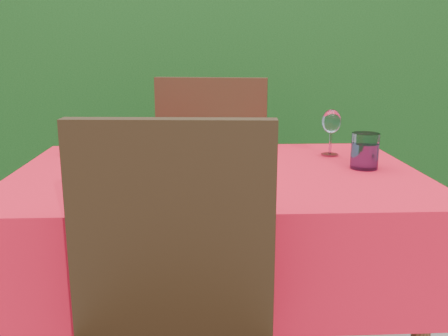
{
  "coord_description": "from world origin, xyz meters",
  "views": [
    {
      "loc": [
        -0.05,
        -1.52,
        1.12
      ],
      "look_at": [
        0.02,
        -0.05,
        0.77
      ],
      "focal_mm": 40.0,
      "sensor_mm": 36.0,
      "label": 1
    }
  ],
  "objects_px": {
    "chair_near": "(167,333)",
    "wine_glass": "(331,123)",
    "water_glass": "(365,153)",
    "fork": "(106,174)",
    "steel_ramekin": "(76,150)",
    "pasta_plate": "(219,147)",
    "pizza_plate": "(205,167)",
    "chair_far": "(215,175)"
  },
  "relations": [
    {
      "from": "chair_near",
      "to": "wine_glass",
      "type": "height_order",
      "value": "chair_near"
    },
    {
      "from": "pizza_plate",
      "to": "steel_ramekin",
      "type": "xyz_separation_m",
      "value": [
        -0.46,
        0.36,
        -0.02
      ]
    },
    {
      "from": "water_glass",
      "to": "wine_glass",
      "type": "distance_m",
      "value": 0.22
    },
    {
      "from": "wine_glass",
      "to": "steel_ramekin",
      "type": "bearing_deg",
      "value": 176.11
    },
    {
      "from": "fork",
      "to": "steel_ramekin",
      "type": "height_order",
      "value": "steel_ramekin"
    },
    {
      "from": "pizza_plate",
      "to": "fork",
      "type": "relative_size",
      "value": 2.01
    },
    {
      "from": "pizza_plate",
      "to": "water_glass",
      "type": "xyz_separation_m",
      "value": [
        0.51,
        0.1,
        0.02
      ]
    },
    {
      "from": "chair_far",
      "to": "pizza_plate",
      "type": "xyz_separation_m",
      "value": [
        -0.05,
        -0.71,
        0.2
      ]
    },
    {
      "from": "chair_near",
      "to": "water_glass",
      "type": "xyz_separation_m",
      "value": [
        0.59,
        0.62,
        0.24
      ]
    },
    {
      "from": "pasta_plate",
      "to": "water_glass",
      "type": "xyz_separation_m",
      "value": [
        0.45,
        -0.25,
        0.03
      ]
    },
    {
      "from": "chair_far",
      "to": "water_glass",
      "type": "relative_size",
      "value": 8.82
    },
    {
      "from": "chair_near",
      "to": "steel_ramekin",
      "type": "distance_m",
      "value": 0.98
    },
    {
      "from": "chair_far",
      "to": "pizza_plate",
      "type": "bearing_deg",
      "value": 95.74
    },
    {
      "from": "fork",
      "to": "steel_ramekin",
      "type": "bearing_deg",
      "value": 114.85
    },
    {
      "from": "fork",
      "to": "steel_ramekin",
      "type": "relative_size",
      "value": 2.21
    },
    {
      "from": "steel_ramekin",
      "to": "chair_near",
      "type": "bearing_deg",
      "value": -66.74
    },
    {
      "from": "fork",
      "to": "chair_near",
      "type": "bearing_deg",
      "value": -72.31
    },
    {
      "from": "chair_near",
      "to": "water_glass",
      "type": "distance_m",
      "value": 0.89
    },
    {
      "from": "wine_glass",
      "to": "steel_ramekin",
      "type": "distance_m",
      "value": 0.92
    },
    {
      "from": "fork",
      "to": "steel_ramekin",
      "type": "xyz_separation_m",
      "value": [
        -0.17,
        0.31,
        0.01
      ]
    },
    {
      "from": "steel_ramekin",
      "to": "water_glass",
      "type": "bearing_deg",
      "value": -15.17
    },
    {
      "from": "pizza_plate",
      "to": "water_glass",
      "type": "distance_m",
      "value": 0.52
    },
    {
      "from": "wine_glass",
      "to": "fork",
      "type": "bearing_deg",
      "value": -161.46
    },
    {
      "from": "chair_near",
      "to": "steel_ramekin",
      "type": "xyz_separation_m",
      "value": [
        -0.38,
        0.88,
        0.2
      ]
    },
    {
      "from": "pizza_plate",
      "to": "steel_ramekin",
      "type": "distance_m",
      "value": 0.59
    },
    {
      "from": "wine_glass",
      "to": "pizza_plate",
      "type": "bearing_deg",
      "value": -146.57
    },
    {
      "from": "wine_glass",
      "to": "water_glass",
      "type": "bearing_deg",
      "value": -73.88
    },
    {
      "from": "chair_far",
      "to": "wine_glass",
      "type": "xyz_separation_m",
      "value": [
        0.4,
        -0.41,
        0.29
      ]
    },
    {
      "from": "water_glass",
      "to": "fork",
      "type": "xyz_separation_m",
      "value": [
        -0.81,
        -0.05,
        -0.05
      ]
    },
    {
      "from": "chair_near",
      "to": "chair_far",
      "type": "bearing_deg",
      "value": 87.84
    },
    {
      "from": "pasta_plate",
      "to": "chair_near",
      "type": "bearing_deg",
      "value": -99.0
    },
    {
      "from": "pizza_plate",
      "to": "pasta_plate",
      "type": "distance_m",
      "value": 0.35
    },
    {
      "from": "pizza_plate",
      "to": "pasta_plate",
      "type": "relative_size",
      "value": 1.63
    },
    {
      "from": "wine_glass",
      "to": "fork",
      "type": "distance_m",
      "value": 0.8
    },
    {
      "from": "water_glass",
      "to": "wine_glass",
      "type": "relative_size",
      "value": 0.69
    },
    {
      "from": "chair_far",
      "to": "wine_glass",
      "type": "distance_m",
      "value": 0.64
    },
    {
      "from": "water_glass",
      "to": "steel_ramekin",
      "type": "distance_m",
      "value": 1.01
    },
    {
      "from": "chair_near",
      "to": "fork",
      "type": "relative_size",
      "value": 5.29
    },
    {
      "from": "chair_near",
      "to": "pizza_plate",
      "type": "xyz_separation_m",
      "value": [
        0.08,
        0.52,
        0.22
      ]
    },
    {
      "from": "pizza_plate",
      "to": "pasta_plate",
      "type": "xyz_separation_m",
      "value": [
        0.06,
        0.35,
        -0.01
      ]
    },
    {
      "from": "water_glass",
      "to": "fork",
      "type": "height_order",
      "value": "water_glass"
    },
    {
      "from": "chair_near",
      "to": "wine_glass",
      "type": "bearing_deg",
      "value": 61.06
    }
  ]
}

